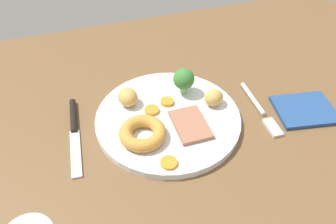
% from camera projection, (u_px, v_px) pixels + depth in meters
% --- Properties ---
extents(dining_table, '(1.20, 0.84, 0.04)m').
position_uv_depth(dining_table, '(186.00, 131.00, 0.63)').
color(dining_table, brown).
rests_on(dining_table, ground).
extents(dinner_plate, '(0.27, 0.27, 0.01)m').
position_uv_depth(dinner_plate, '(168.00, 119.00, 0.62)').
color(dinner_plate, white).
rests_on(dinner_plate, dining_table).
extents(meat_slice_main, '(0.06, 0.08, 0.01)m').
position_uv_depth(meat_slice_main, '(190.00, 125.00, 0.59)').
color(meat_slice_main, '#9E664C').
rests_on(meat_slice_main, dinner_plate).
extents(yorkshire_pudding, '(0.08, 0.08, 0.02)m').
position_uv_depth(yorkshire_pudding, '(143.00, 133.00, 0.57)').
color(yorkshire_pudding, '#C68938').
rests_on(yorkshire_pudding, dinner_plate).
extents(roast_potato_left, '(0.05, 0.04, 0.03)m').
position_uv_depth(roast_potato_left, '(214.00, 98.00, 0.63)').
color(roast_potato_left, tan).
rests_on(roast_potato_left, dinner_plate).
extents(roast_potato_right, '(0.04, 0.05, 0.03)m').
position_uv_depth(roast_potato_right, '(128.00, 97.00, 0.63)').
color(roast_potato_right, tan).
rests_on(roast_potato_right, dinner_plate).
extents(carrot_coin_front, '(0.03, 0.03, 0.01)m').
position_uv_depth(carrot_coin_front, '(152.00, 110.00, 0.62)').
color(carrot_coin_front, orange).
rests_on(carrot_coin_front, dinner_plate).
extents(carrot_coin_back, '(0.03, 0.03, 0.01)m').
position_uv_depth(carrot_coin_back, '(169.00, 163.00, 0.53)').
color(carrot_coin_back, orange).
rests_on(carrot_coin_back, dinner_plate).
extents(carrot_coin_side, '(0.03, 0.03, 0.01)m').
position_uv_depth(carrot_coin_side, '(167.00, 102.00, 0.64)').
color(carrot_coin_side, orange).
rests_on(carrot_coin_side, dinner_plate).
extents(broccoli_floret, '(0.04, 0.04, 0.05)m').
position_uv_depth(broccoli_floret, '(184.00, 79.00, 0.64)').
color(broccoli_floret, '#8CB766').
rests_on(broccoli_floret, dinner_plate).
extents(fork, '(0.02, 0.15, 0.01)m').
position_uv_depth(fork, '(260.00, 110.00, 0.64)').
color(fork, silver).
rests_on(fork, dining_table).
extents(knife, '(0.03, 0.19, 0.01)m').
position_uv_depth(knife, '(74.00, 129.00, 0.61)').
color(knife, black).
rests_on(knife, dining_table).
extents(folded_napkin, '(0.12, 0.11, 0.01)m').
position_uv_depth(folded_napkin, '(305.00, 110.00, 0.64)').
color(folded_napkin, navy).
rests_on(folded_napkin, dining_table).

